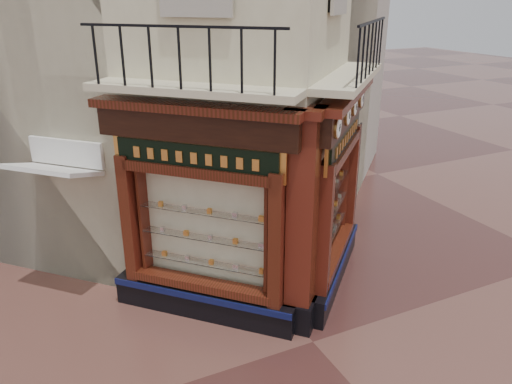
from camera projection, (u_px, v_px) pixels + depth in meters
ground at (313, 342)px, 8.59m from camera, size 80.00×80.00×0.00m
shopfront_left at (200, 218)px, 8.62m from camera, size 2.86×2.86×3.98m
shopfront_right at (337, 192)px, 9.74m from camera, size 2.86×2.86×3.98m
corner_pilaster at (302, 228)px, 8.29m from camera, size 0.85×0.85×3.98m
balcony at (277, 82)px, 8.29m from camera, size 5.94×2.97×1.03m
clock_a at (338, 127)px, 7.86m from camera, size 0.30×0.30×0.37m
clock_b at (347, 115)px, 8.65m from camera, size 0.29×0.29×0.36m
clock_c at (354, 107)px, 9.31m from camera, size 0.27×0.27×0.34m
clock_d at (361, 99)px, 10.07m from camera, size 0.29×0.29×0.36m
awning at (71, 293)px, 9.99m from camera, size 1.81×1.81×0.34m
signboard_left at (195, 157)px, 8.14m from camera, size 2.23×2.23×0.60m
signboard_right at (344, 137)px, 9.31m from camera, size 2.21×2.21×0.59m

